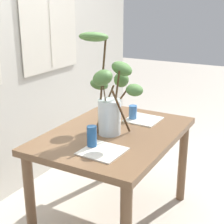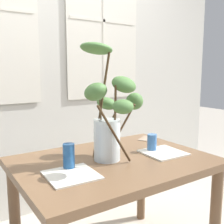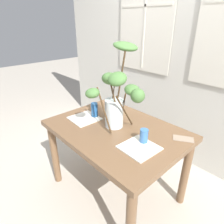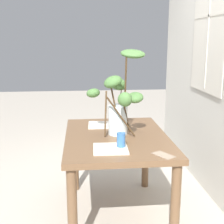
{
  "view_description": "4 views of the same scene",
  "coord_description": "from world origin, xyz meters",
  "views": [
    {
      "loc": [
        -2.01,
        -1.1,
        1.65
      ],
      "look_at": [
        -0.08,
        -0.02,
        0.91
      ],
      "focal_mm": 54.56,
      "sensor_mm": 36.0,
      "label": 1
    },
    {
      "loc": [
        -0.89,
        -1.32,
        1.28
      ],
      "look_at": [
        0.03,
        0.07,
        1.02
      ],
      "focal_mm": 43.07,
      "sensor_mm": 36.0,
      "label": 2
    },
    {
      "loc": [
        1.08,
        -1.04,
        1.6
      ],
      "look_at": [
        -0.03,
        -0.02,
        0.89
      ],
      "focal_mm": 31.43,
      "sensor_mm": 36.0,
      "label": 3
    },
    {
      "loc": [
        2.51,
        -0.28,
        1.52
      ],
      "look_at": [
        -0.03,
        -0.03,
        0.93
      ],
      "focal_mm": 50.43,
      "sensor_mm": 36.0,
      "label": 4
    }
  ],
  "objects": [
    {
      "name": "plate_square_left",
      "position": [
        -0.33,
        -0.1,
        0.74
      ],
      "size": [
        0.27,
        0.27,
        0.01
      ],
      "primitive_type": "cube",
      "rotation": [
        0.0,
        0.0,
        -0.05
      ],
      "color": "silver",
      "rests_on": "dining_table"
    },
    {
      "name": "napkin_folded",
      "position": [
        0.49,
        0.27,
        0.74
      ],
      "size": [
        0.18,
        0.16,
        0.0
      ],
      "primitive_type": "cube",
      "rotation": [
        0.0,
        0.0,
        0.55
      ],
      "color": "gray",
      "rests_on": "dining_table"
    },
    {
      "name": "drinking_glass_blue_right",
      "position": [
        0.31,
        -0.0,
        0.79
      ],
      "size": [
        0.06,
        0.06,
        0.12
      ],
      "primitive_type": "cylinder",
      "color": "#386BAD",
      "rests_on": "dining_table"
    },
    {
      "name": "plate_square_right",
      "position": [
        0.33,
        -0.08,
        0.74
      ],
      "size": [
        0.26,
        0.26,
        0.01
      ],
      "primitive_type": "cube",
      "rotation": [
        0.0,
        0.0,
        -0.04
      ],
      "color": "silver",
      "rests_on": "dining_table"
    },
    {
      "name": "drinking_glass_blue_left",
      "position": [
        -0.3,
        0.0,
        0.81
      ],
      "size": [
        0.07,
        0.07,
        0.14
      ],
      "primitive_type": "cylinder",
      "color": "#235693",
      "rests_on": "dining_table"
    },
    {
      "name": "vase_with_branches",
      "position": [
        -0.02,
        0.03,
        1.04
      ],
      "size": [
        0.45,
        0.5,
        0.73
      ],
      "color": "silver",
      "rests_on": "dining_table"
    },
    {
      "name": "back_wall_with_windows",
      "position": [
        -0.0,
        1.02,
        1.48
      ],
      "size": [
        4.02,
        0.14,
        2.95
      ],
      "color": "beige",
      "rests_on": "ground"
    },
    {
      "name": "dining_table",
      "position": [
        0.0,
        0.0,
        0.63
      ],
      "size": [
        1.17,
        0.85,
        0.74
      ],
      "color": "brown",
      "rests_on": "ground"
    }
  ]
}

